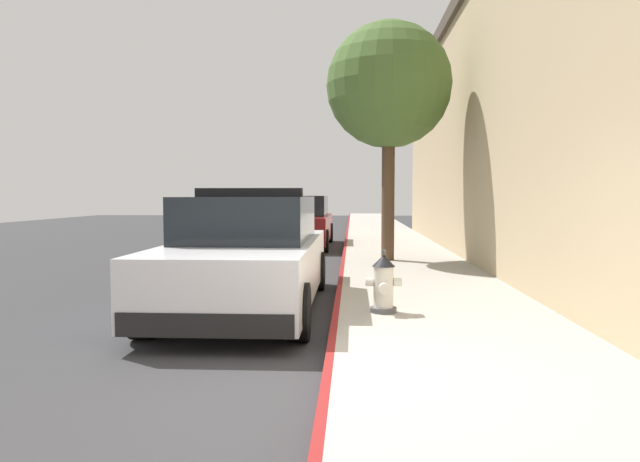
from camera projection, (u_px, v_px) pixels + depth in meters
The scene contains 7 objects.
ground_plane at pixel (165, 260), 14.93m from camera, with size 30.29×60.00×0.20m, color #353538.
sidewalk_pavement at pixel (398, 255), 14.58m from camera, with size 2.63×60.00×0.16m, color #ADA89E.
curb_painted_edge at pixel (345, 254), 14.66m from camera, with size 0.08×60.00×0.16m, color maroon.
police_cruiser at pixel (249, 256), 8.01m from camera, with size 1.94×4.84×1.68m.
parked_car_silver_ahead at pixel (299, 223), 17.72m from camera, with size 1.94×4.84×1.56m.
fire_hydrant at pixel (384, 284), 7.01m from camera, with size 0.44×0.40×0.76m.
street_tree at pixel (389, 86), 12.46m from camera, with size 2.69×2.69×5.13m.
Camera 1 is at (0.16, -4.60, 1.59)m, focal length 32.52 mm.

